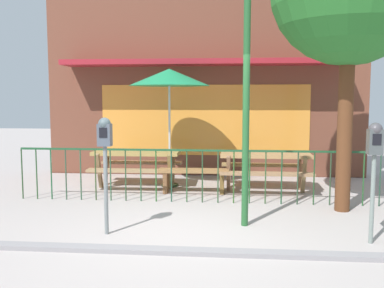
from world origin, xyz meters
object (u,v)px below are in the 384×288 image
(picnic_table_right, at_px, (265,161))
(patio_umbrella, at_px, (169,78))
(parking_meter_far, at_px, (375,151))
(patio_bench, at_px, (194,176))
(parking_meter_near, at_px, (105,145))
(picnic_table_left, at_px, (137,158))
(street_lamp, at_px, (247,62))

(picnic_table_right, bearing_deg, patio_umbrella, 173.12)
(parking_meter_far, bearing_deg, patio_umbrella, 132.49)
(patio_bench, height_order, parking_meter_near, parking_meter_near)
(parking_meter_far, bearing_deg, picnic_table_right, 109.60)
(picnic_table_left, relative_size, parking_meter_far, 1.16)
(street_lamp, bearing_deg, parking_meter_far, -21.96)
(parking_meter_near, bearing_deg, patio_umbrella, 82.94)
(picnic_table_left, height_order, picnic_table_right, same)
(patio_umbrella, xyz_separation_m, street_lamp, (1.51, -2.76, 0.10))
(parking_meter_far, xyz_separation_m, street_lamp, (-1.61, 0.65, 1.18))
(picnic_table_right, bearing_deg, picnic_table_left, 177.44)
(patio_umbrella, bearing_deg, parking_meter_far, -47.51)
(picnic_table_right, height_order, parking_meter_far, parking_meter_far)
(parking_meter_far, bearing_deg, patio_bench, 132.45)
(picnic_table_right, height_order, parking_meter_near, parking_meter_near)
(patio_umbrella, bearing_deg, picnic_table_right, -6.88)
(patio_bench, xyz_separation_m, street_lamp, (0.94, -2.14, 2.04))
(patio_umbrella, height_order, street_lamp, street_lamp)
(picnic_table_right, height_order, street_lamp, street_lamp)
(patio_umbrella, relative_size, parking_meter_far, 1.58)
(patio_umbrella, distance_m, street_lamp, 3.15)
(picnic_table_right, xyz_separation_m, street_lamp, (-0.48, -2.52, 1.78))
(parking_meter_near, xyz_separation_m, parking_meter_far, (3.54, -0.07, -0.04))
(patio_bench, distance_m, street_lamp, 3.10)
(parking_meter_near, distance_m, parking_meter_far, 3.54)
(picnic_table_right, distance_m, street_lamp, 3.12)
(patio_bench, height_order, parking_meter_far, parking_meter_far)
(picnic_table_left, height_order, parking_meter_near, parking_meter_near)
(picnic_table_left, distance_m, street_lamp, 3.87)
(parking_meter_far, bearing_deg, parking_meter_near, 178.88)
(parking_meter_far, bearing_deg, picnic_table_left, 139.17)
(patio_umbrella, distance_m, parking_meter_far, 4.75)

